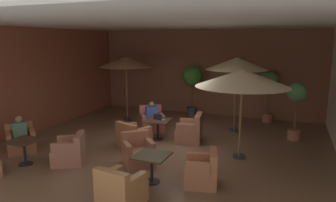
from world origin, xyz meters
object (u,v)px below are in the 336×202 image
object	(u,v)px
potted_tree_mid_left	(297,101)
potted_tree_mid_right	(269,85)
armchair_front_right_south	(70,152)
potted_tree_left_corner	(192,81)
patio_umbrella_center_beige	(126,62)
armchair_front_left_south	(133,137)
cafe_table_mid_center	(152,160)
armchair_mid_center_east	(138,153)
patron_by_window	(20,128)
iced_drink_cup	(160,119)
cafe_table_front_left	(158,124)
cafe_table_front_right	(24,145)
patio_umbrella_near_wall	(237,64)
patron_blue_shirt	(152,112)
armchair_mid_center_south	(121,190)
armchair_mid_center_north	(202,172)
armchair_front_left_north	(190,131)
patio_umbrella_tall_red	(242,78)
open_laptop	(159,118)
armchair_front_left_east	(152,122)
armchair_front_right_north	(21,141)

from	to	relation	value
potted_tree_mid_left	potted_tree_mid_right	world-z (taller)	potted_tree_mid_right
potted_tree_mid_right	armchair_front_right_south	bearing A→B (deg)	-125.32
potted_tree_left_corner	patio_umbrella_center_beige	bearing A→B (deg)	-150.23
patio_umbrella_center_beige	potted_tree_left_corner	xyz separation A→B (m)	(2.31, 1.32, -0.78)
armchair_front_left_south	cafe_table_mid_center	distance (m)	2.44
armchair_mid_center_east	potted_tree_mid_right	world-z (taller)	potted_tree_mid_right
patron_by_window	iced_drink_cup	bearing A→B (deg)	36.75
armchair_mid_center_east	iced_drink_cup	bearing A→B (deg)	96.90
cafe_table_front_left	cafe_table_front_right	distance (m)	3.96
patio_umbrella_near_wall	patron_blue_shirt	size ratio (longest dim) A/B	4.10
cafe_table_front_right	potted_tree_left_corner	size ratio (longest dim) A/B	0.35
cafe_table_front_left	patio_umbrella_center_beige	bearing A→B (deg)	139.39
armchair_mid_center_south	potted_tree_mid_left	distance (m)	6.52
armchair_front_right_south	patio_umbrella_center_beige	size ratio (longest dim) A/B	0.40
armchair_mid_center_north	iced_drink_cup	size ratio (longest dim) A/B	7.81
potted_tree_left_corner	iced_drink_cup	size ratio (longest dim) A/B	19.61
patio_umbrella_near_wall	cafe_table_front_left	bearing A→B (deg)	-138.74
cafe_table_front_right	cafe_table_mid_center	size ratio (longest dim) A/B	0.99
armchair_front_left_south	potted_tree_mid_right	bearing A→B (deg)	52.91
armchair_front_left_north	patron_blue_shirt	distance (m)	1.79
armchair_front_right_south	iced_drink_cup	xyz separation A→B (m)	(1.44, 2.64, 0.41)
armchair_mid_center_north	patio_umbrella_tall_red	size ratio (longest dim) A/B	0.35
armchair_mid_center_south	patio_umbrella_center_beige	bearing A→B (deg)	118.07
armchair_front_right_south	armchair_mid_center_south	world-z (taller)	armchair_mid_center_south
patio_umbrella_tall_red	potted_tree_mid_left	size ratio (longest dim) A/B	1.32
armchair_mid_center_north	open_laptop	distance (m)	3.42
cafe_table_front_left	potted_tree_left_corner	size ratio (longest dim) A/B	0.39
armchair_mid_center_east	potted_tree_left_corner	size ratio (longest dim) A/B	0.49
patron_blue_shirt	patron_by_window	xyz separation A→B (m)	(-2.64, -3.31, -0.00)
armchair_front_right_south	patron_blue_shirt	size ratio (longest dim) A/B	1.61
armchair_front_left_east	patron_blue_shirt	size ratio (longest dim) A/B	1.72
patio_umbrella_center_beige	potted_tree_left_corner	distance (m)	2.78
armchair_front_left_east	potted_tree_mid_right	bearing A→B (deg)	36.72
iced_drink_cup	armchair_front_left_north	bearing A→B (deg)	11.14
patio_umbrella_center_beige	potted_tree_left_corner	size ratio (longest dim) A/B	1.18
armchair_mid_center_south	patio_umbrella_tall_red	distance (m)	4.23
patio_umbrella_tall_red	cafe_table_mid_center	bearing A→B (deg)	-125.32
armchair_mid_center_south	potted_tree_left_corner	distance (m)	7.34
armchair_front_left_east	iced_drink_cup	size ratio (longest dim) A/B	9.95
cafe_table_front_right	armchair_front_left_east	bearing A→B (deg)	66.59
armchair_front_right_north	armchair_mid_center_north	xyz separation A→B (m)	(5.47, -0.14, 0.00)
potted_tree_mid_left	potted_tree_mid_right	size ratio (longest dim) A/B	0.93
armchair_mid_center_south	potted_tree_left_corner	size ratio (longest dim) A/B	0.40
open_laptop	potted_tree_mid_right	bearing A→B (deg)	49.72
patron_blue_shirt	patio_umbrella_tall_red	bearing A→B (deg)	-24.01
armchair_front_right_south	open_laptop	distance (m)	3.02
potted_tree_mid_right	patron_blue_shirt	size ratio (longest dim) A/B	3.15
armchair_mid_center_east	armchair_mid_center_south	xyz separation A→B (m)	(0.62, -1.94, 0.00)
open_laptop	armchair_front_left_east	bearing A→B (deg)	127.15
armchair_front_right_north	patio_umbrella_center_beige	distance (m)	4.90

